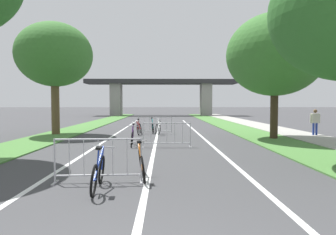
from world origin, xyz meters
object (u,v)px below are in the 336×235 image
(bicycle_teal_2, at_px, (153,127))
(bicycle_orange_5, at_px, (142,164))
(tree_left_oak_mid, at_px, (54,55))
(crowd_barrier_second, at_px, (167,135))
(pedestrian_with_backpack, at_px, (315,120))
(bicycle_purple_4, at_px, (132,137))
(crowd_barrier_nearest, at_px, (98,161))
(crowd_barrier_third, at_px, (155,125))
(bicycle_blue_3, at_px, (98,173))
(tree_right_pine_far, at_px, (275,55))
(bicycle_white_0, at_px, (158,128))
(bicycle_red_1, at_px, (139,128))

(bicycle_teal_2, distance_m, bicycle_orange_5, 11.46)
(bicycle_teal_2, bearing_deg, tree_left_oak_mid, -170.82)
(crowd_barrier_second, relative_size, pedestrian_with_backpack, 1.36)
(crowd_barrier_second, height_order, bicycle_purple_4, crowd_barrier_second)
(crowd_barrier_nearest, bearing_deg, crowd_barrier_third, 84.94)
(bicycle_blue_3, relative_size, bicycle_purple_4, 0.96)
(tree_right_pine_far, height_order, bicycle_purple_4, tree_right_pine_far)
(pedestrian_with_backpack, bearing_deg, bicycle_orange_5, -128.95)
(bicycle_white_0, distance_m, pedestrian_with_backpack, 9.02)
(crowd_barrier_nearest, distance_m, bicycle_teal_2, 11.86)
(crowd_barrier_second, relative_size, bicycle_purple_4, 1.21)
(tree_right_pine_far, distance_m, pedestrian_with_backpack, 4.60)
(tree_left_oak_mid, bearing_deg, bicycle_teal_2, 9.40)
(bicycle_white_0, xyz_separation_m, bicycle_orange_5, (-0.20, -10.61, 0.01))
(bicycle_orange_5, relative_size, pedestrian_with_backpack, 1.07)
(crowd_barrier_nearest, distance_m, bicycle_red_1, 10.99)
(crowd_barrier_nearest, distance_m, crowd_barrier_third, 11.40)
(crowd_barrier_second, bearing_deg, tree_right_pine_far, 26.57)
(crowd_barrier_nearest, bearing_deg, bicycle_teal_2, 85.90)
(bicycle_white_0, distance_m, bicycle_purple_4, 4.89)
(crowd_barrier_nearest, xyz_separation_m, crowd_barrier_second, (1.67, 5.68, 0.00))
(crowd_barrier_second, bearing_deg, bicycle_teal_2, 97.60)
(bicycle_red_1, bearing_deg, bicycle_blue_3, 93.48)
(bicycle_red_1, xyz_separation_m, pedestrian_with_backpack, (10.05, -1.26, 0.58))
(bicycle_blue_3, bearing_deg, bicycle_red_1, 87.04)
(bicycle_blue_3, bearing_deg, tree_left_oak_mid, 110.42)
(crowd_barrier_third, xyz_separation_m, pedestrian_with_backpack, (9.10, -1.63, 0.42))
(bicycle_orange_5, bearing_deg, crowd_barrier_second, 75.15)
(bicycle_red_1, height_order, bicycle_purple_4, bicycle_purple_4)
(bicycle_purple_4, height_order, pedestrian_with_backpack, pedestrian_with_backpack)
(bicycle_purple_4, bearing_deg, tree_left_oak_mid, -46.34)
(bicycle_teal_2, bearing_deg, crowd_barrier_second, -82.62)
(crowd_barrier_nearest, relative_size, pedestrian_with_backpack, 1.36)
(bicycle_red_1, height_order, pedestrian_with_backpack, pedestrian_with_backpack)
(crowd_barrier_third, height_order, bicycle_teal_2, crowd_barrier_third)
(tree_left_oak_mid, xyz_separation_m, crowd_barrier_second, (6.58, -5.20, -4.21))
(tree_left_oak_mid, height_order, bicycle_white_0, tree_left_oak_mid)
(bicycle_white_0, xyz_separation_m, bicycle_teal_2, (-0.34, 0.85, 0.02))
(crowd_barrier_nearest, bearing_deg, bicycle_white_0, 83.81)
(tree_right_pine_far, distance_m, bicycle_red_1, 8.65)
(crowd_barrier_nearest, distance_m, bicycle_purple_4, 6.20)
(crowd_barrier_nearest, relative_size, bicycle_blue_3, 1.25)
(bicycle_blue_3, bearing_deg, tree_right_pine_far, 48.39)
(crowd_barrier_third, bearing_deg, tree_right_pine_far, -24.40)
(bicycle_red_1, bearing_deg, crowd_barrier_second, 110.02)
(bicycle_red_1, bearing_deg, bicycle_orange_5, 98.16)
(tree_left_oak_mid, bearing_deg, bicycle_white_0, 0.92)
(crowd_barrier_second, height_order, bicycle_orange_5, crowd_barrier_second)
(bicycle_teal_2, relative_size, bicycle_purple_4, 1.00)
(bicycle_teal_2, distance_m, bicycle_purple_4, 5.68)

